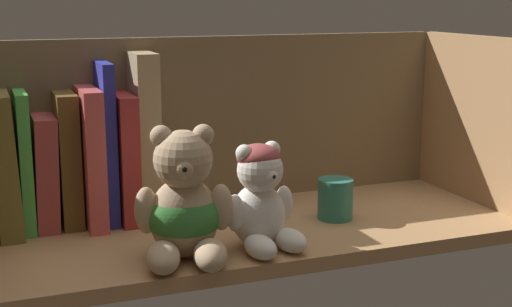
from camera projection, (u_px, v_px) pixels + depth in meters
The scene contains 14 objects.
shelf_board at pixel (248, 234), 104.31cm from camera, with size 77.33×29.36×2.00cm, color tan.
shelf_back_panel at pixel (214, 126), 115.38cm from camera, with size 79.73×1.20×28.48cm, color olive.
shelf_side_panel_right at pixel (479, 126), 115.44cm from camera, with size 1.60×31.76×28.48cm, color tan.
book_1 at pixel (3, 162), 100.87cm from camera, with size 3.23×14.01×19.80cm, color brown.
book_2 at pixel (24, 161), 101.85cm from camera, with size 1.67×10.11×19.73cm, color #4CB64A.
book_3 at pixel (44, 171), 103.18cm from camera, with size 3.07×9.88×16.17cm, color #A54040.
book_4 at pixel (67, 159), 104.01cm from camera, with size 2.86×9.59×19.26cm, color brown.
book_5 at pixel (89, 155), 105.03cm from camera, with size 2.66×14.91×19.96cm, color #C84E4E.
book_6 at pixel (105, 142), 105.53cm from camera, with size 1.65×10.77×23.45cm, color #282D9D.
book_7 at pixel (123, 156), 106.89cm from camera, with size 2.67×13.04×18.81cm, color maroon.
book_8 at pixel (144, 135), 107.43cm from camera, with size 3.27×9.10×24.61cm, color tan.
teddy_bear_larger at pixel (184, 207), 90.47cm from camera, with size 12.91×13.71×17.12cm.
teddy_bear_smaller at pixel (261, 199), 94.39cm from camera, with size 10.53×10.93×14.07cm.
pillar_candle at pixel (335, 199), 107.61cm from camera, with size 5.27×5.27×6.09cm, color #2D7A66.
Camera 1 is at (-34.98, -93.05, 34.68)cm, focal length 50.81 mm.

